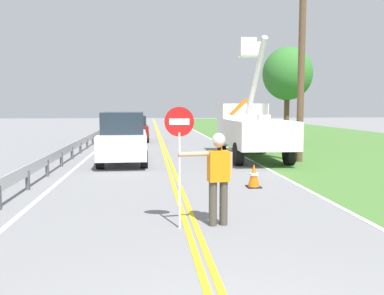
{
  "coord_description": "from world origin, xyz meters",
  "views": [
    {
      "loc": [
        -0.8,
        -3.01,
        2.34
      ],
      "look_at": [
        0.38,
        8.46,
        1.2
      ],
      "focal_mm": 39.18,
      "sensor_mm": 36.0,
      "label": 1
    }
  ],
  "objects": [
    {
      "name": "grass_verge_right",
      "position": [
        11.6,
        20.0,
        0.0
      ],
      "size": [
        16.0,
        110.0,
        0.01
      ],
      "primitive_type": "cube",
      "color": "#477533",
      "rests_on": "ground"
    },
    {
      "name": "centerline_yellow_left",
      "position": [
        -0.09,
        20.0,
        0.01
      ],
      "size": [
        0.11,
        110.0,
        0.01
      ],
      "primitive_type": "cube",
      "color": "yellow",
      "rests_on": "ground"
    },
    {
      "name": "centerline_yellow_right",
      "position": [
        0.09,
        20.0,
        0.01
      ],
      "size": [
        0.11,
        110.0,
        0.01
      ],
      "primitive_type": "cube",
      "color": "yellow",
      "rests_on": "ground"
    },
    {
      "name": "edge_line_right",
      "position": [
        3.6,
        20.0,
        0.01
      ],
      "size": [
        0.12,
        110.0,
        0.01
      ],
      "primitive_type": "cube",
      "color": "silver",
      "rests_on": "ground"
    },
    {
      "name": "edge_line_left",
      "position": [
        -3.6,
        20.0,
        0.01
      ],
      "size": [
        0.12,
        110.0,
        0.01
      ],
      "primitive_type": "cube",
      "color": "silver",
      "rests_on": "ground"
    },
    {
      "name": "flagger_worker",
      "position": [
        0.53,
        4.96,
        1.05
      ],
      "size": [
        1.08,
        0.31,
        1.83
      ],
      "color": "#474238",
      "rests_on": "ground"
    },
    {
      "name": "stop_sign_paddle",
      "position": [
        -0.23,
        4.85,
        1.71
      ],
      "size": [
        0.56,
        0.04,
        2.33
      ],
      "color": "silver",
      "rests_on": "ground"
    },
    {
      "name": "utility_bucket_truck",
      "position": [
        3.77,
        15.65,
        1.41
      ],
      "size": [
        2.79,
        6.85,
        5.41
      ],
      "color": "white",
      "rests_on": "ground"
    },
    {
      "name": "oncoming_suv_nearest",
      "position": [
        -1.85,
        14.23,
        1.06
      ],
      "size": [
        1.99,
        4.64,
        2.1
      ],
      "color": "silver",
      "rests_on": "ground"
    },
    {
      "name": "oncoming_sedan_second",
      "position": [
        -1.82,
        25.23,
        0.83
      ],
      "size": [
        2.04,
        4.17,
        1.7
      ],
      "color": "maroon",
      "rests_on": "ground"
    },
    {
      "name": "utility_pole_near",
      "position": [
        5.51,
        14.01,
        4.54
      ],
      "size": [
        1.8,
        0.28,
        8.71
      ],
      "color": "brown",
      "rests_on": "ground"
    },
    {
      "name": "traffic_cone_lead",
      "position": [
        2.2,
        8.68,
        0.34
      ],
      "size": [
        0.4,
        0.4,
        0.7
      ],
      "color": "orange",
      "rests_on": "ground"
    },
    {
      "name": "traffic_cone_mid",
      "position": [
        1.89,
        11.8,
        0.34
      ],
      "size": [
        0.4,
        0.4,
        0.7
      ],
      "color": "orange",
      "rests_on": "ground"
    },
    {
      "name": "traffic_cone_tail",
      "position": [
        2.16,
        13.89,
        0.34
      ],
      "size": [
        0.4,
        0.4,
        0.7
      ],
      "color": "orange",
      "rests_on": "ground"
    },
    {
      "name": "guardrail_left_shoulder",
      "position": [
        -4.2,
        16.96,
        0.52
      ],
      "size": [
        0.1,
        32.0,
        0.71
      ],
      "color": "#9EA0A3",
      "rests_on": "ground"
    },
    {
      "name": "roadside_tree_verge",
      "position": [
        7.56,
        21.85,
        4.27
      ],
      "size": [
        3.0,
        3.0,
        5.9
      ],
      "color": "brown",
      "rests_on": "ground"
    }
  ]
}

